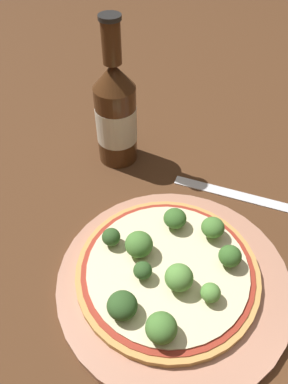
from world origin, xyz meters
TOP-DOWN VIEW (x-y plane):
  - ground_plane at (0.00, 0.00)m, footprint 3.00×3.00m
  - plate at (0.02, -0.00)m, footprint 0.30×0.30m
  - pizza at (0.02, 0.01)m, footprint 0.23×0.23m
  - broccoli_floret_0 at (0.02, 0.05)m, footprint 0.04×0.04m
  - broccoli_floret_1 at (-0.00, -0.01)m, footprint 0.03×0.03m
  - broccoli_floret_2 at (-0.01, 0.03)m, footprint 0.02×0.02m
  - broccoli_floret_3 at (-0.06, 0.03)m, footprint 0.03×0.03m
  - broccoli_floret_4 at (0.08, 0.03)m, footprint 0.03×0.03m
  - broccoli_floret_5 at (0.06, -0.06)m, footprint 0.03×0.03m
  - broccoli_floret_6 at (-0.06, -0.02)m, footprint 0.03×0.03m
  - broccoli_floret_7 at (-0.00, -0.05)m, footprint 0.02×0.02m
  - broccoli_floret_8 at (0.09, -0.02)m, footprint 0.03×0.03m
  - broccoli_floret_9 at (0.02, 0.09)m, footprint 0.02×0.02m
  - beer_bottle at (0.21, 0.18)m, footprint 0.07×0.07m
  - fork at (0.20, -0.03)m, footprint 0.03×0.19m

SIDE VIEW (x-z plane):
  - ground_plane at x=0.00m, z-range 0.00..0.00m
  - fork at x=0.20m, z-range 0.00..0.00m
  - plate at x=0.02m, z-range 0.00..0.01m
  - pizza at x=0.02m, z-range 0.01..0.03m
  - broccoli_floret_7 at x=0.00m, z-range 0.03..0.05m
  - broccoli_floret_9 at x=0.02m, z-range 0.03..0.05m
  - broccoli_floret_2 at x=-0.01m, z-range 0.03..0.05m
  - broccoli_floret_3 at x=-0.06m, z-range 0.03..0.06m
  - broccoli_floret_4 at x=0.08m, z-range 0.03..0.06m
  - broccoli_floret_5 at x=0.06m, z-range 0.03..0.06m
  - broccoli_floret_6 at x=-0.06m, z-range 0.03..0.06m
  - broccoli_floret_8 at x=0.09m, z-range 0.03..0.06m
  - broccoli_floret_0 at x=0.02m, z-range 0.03..0.06m
  - broccoli_floret_1 at x=0.00m, z-range 0.03..0.06m
  - beer_bottle at x=0.21m, z-range -0.03..0.21m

